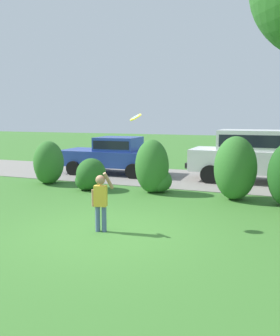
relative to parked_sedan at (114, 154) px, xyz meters
The scene contains 10 objects.
ground_plane 7.92m from the parked_sedan, 65.02° to the right, with size 80.00×80.00×0.00m, color #3D752D.
driveway_strip 3.43m from the parked_sedan, ahead, with size 28.00×4.40×0.02m, color gray.
shrub_near_tree 3.14m from the parked_sedan, 112.89° to the right, with size 1.07×1.17×1.54m.
shrub_centre_left 3.45m from the parked_sedan, 77.60° to the right, with size 0.97×1.12×1.05m.
shrub_centre 4.11m from the parked_sedan, 46.45° to the right, with size 1.15×1.05×1.70m.
shrub_centre_right 6.17m from the parked_sedan, 29.53° to the right, with size 1.22×1.25×1.86m.
parked_sedan is the anchor object (origin of this frame).
parked_suv 5.62m from the parked_sedan, ahead, with size 4.71×2.11×1.92m.
child_thrower 7.81m from the parked_sedan, 66.32° to the right, with size 0.43×0.32×1.29m.
frisbee 7.41m from the parked_sedan, 60.37° to the right, with size 0.30×0.27×0.22m.
Camera 1 is at (3.33, -6.65, 2.42)m, focal length 39.06 mm.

